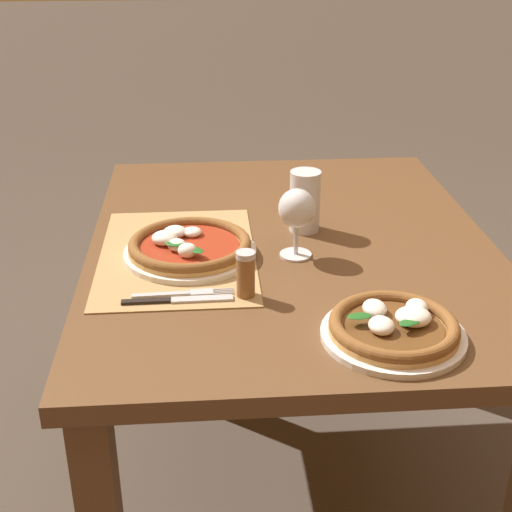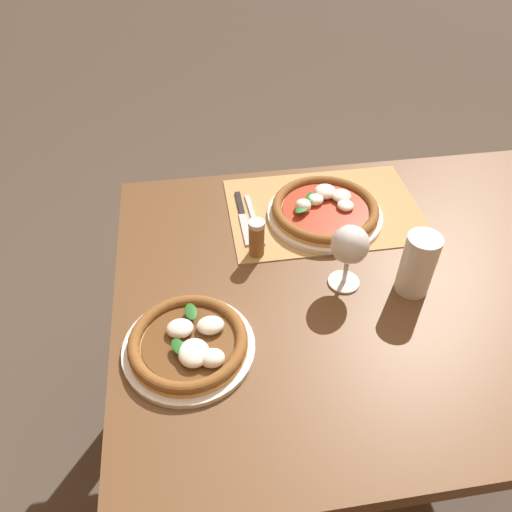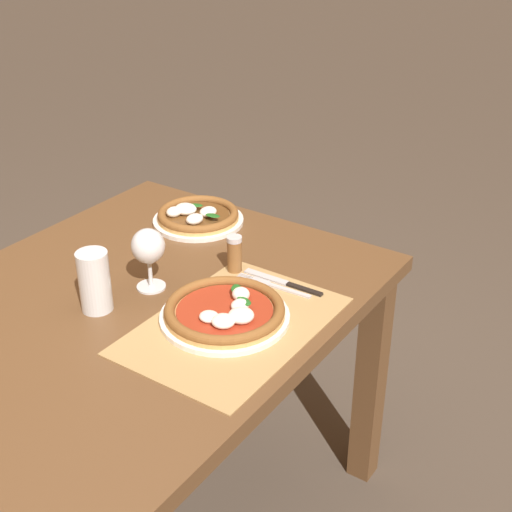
% 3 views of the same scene
% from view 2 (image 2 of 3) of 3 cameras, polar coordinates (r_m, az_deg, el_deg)
% --- Properties ---
extents(ground_plane, '(24.00, 24.00, 0.00)m').
position_cam_2_polar(ground_plane, '(1.74, 9.64, -19.80)').
color(ground_plane, '#473D33').
extents(dining_table, '(1.17, 0.92, 0.74)m').
position_cam_2_polar(dining_table, '(1.22, 13.05, -6.12)').
color(dining_table, brown).
rests_on(dining_table, ground).
extents(paper_placemat, '(0.49, 0.34, 0.00)m').
position_cam_2_polar(paper_placemat, '(1.31, 7.80, 5.26)').
color(paper_placemat, '#A88451').
rests_on(paper_placemat, dining_table).
extents(pizza_near, '(0.29, 0.29, 0.05)m').
position_cam_2_polar(pizza_near, '(1.27, 7.90, 5.29)').
color(pizza_near, silver).
rests_on(pizza_near, paper_placemat).
extents(pizza_far, '(0.26, 0.26, 0.05)m').
position_cam_2_polar(pizza_far, '(0.98, -7.63, -9.89)').
color(pizza_far, silver).
rests_on(pizza_far, dining_table).
extents(wine_glass, '(0.08, 0.08, 0.16)m').
position_cam_2_polar(wine_glass, '(1.05, 10.64, 1.03)').
color(wine_glass, silver).
rests_on(wine_glass, dining_table).
extents(pint_glass, '(0.07, 0.07, 0.15)m').
position_cam_2_polar(pint_glass, '(1.09, 17.97, -1.00)').
color(pint_glass, silver).
rests_on(pint_glass, dining_table).
extents(fork, '(0.02, 0.20, 0.00)m').
position_cam_2_polar(fork, '(1.26, -0.24, 4.21)').
color(fork, '#B7B7BC').
rests_on(fork, paper_placemat).
extents(knife, '(0.02, 0.22, 0.01)m').
position_cam_2_polar(knife, '(1.26, -1.48, 4.41)').
color(knife, black).
rests_on(knife, paper_placemat).
extents(pepper_shaker, '(0.04, 0.04, 0.10)m').
position_cam_2_polar(pepper_shaker, '(1.14, 0.06, 2.05)').
color(pepper_shaker, brown).
rests_on(pepper_shaker, dining_table).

